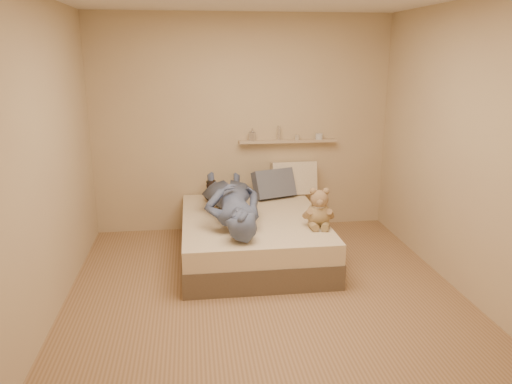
{
  "coord_description": "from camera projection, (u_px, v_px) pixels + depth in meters",
  "views": [
    {
      "loc": [
        -0.63,
        -4.1,
        2.13
      ],
      "look_at": [
        0.0,
        0.65,
        0.8
      ],
      "focal_mm": 35.0,
      "sensor_mm": 36.0,
      "label": 1
    }
  ],
  "objects": [
    {
      "name": "person",
      "position": [
        231.0,
        200.0,
        5.23
      ],
      "size": [
        0.67,
        1.69,
        0.4
      ],
      "primitive_type": "imported",
      "rotation": [
        0.0,
        0.0,
        3.18
      ],
      "color": "#4E597B",
      "rests_on": "bed"
    },
    {
      "name": "game_console",
      "position": [
        243.0,
        221.0,
        4.72
      ],
      "size": [
        0.19,
        0.12,
        0.06
      ],
      "color": "#B1B2B8",
      "rests_on": "bed"
    },
    {
      "name": "bed",
      "position": [
        253.0,
        236.0,
        5.4
      ],
      "size": [
        1.5,
        1.9,
        0.45
      ],
      "color": "brown",
      "rests_on": "floor"
    },
    {
      "name": "shelf_bottles",
      "position": [
        284.0,
        135.0,
        6.07
      ],
      "size": [
        0.92,
        0.09,
        0.17
      ],
      "color": "silver",
      "rests_on": "wall_shelf"
    },
    {
      "name": "wall_shelf",
      "position": [
        288.0,
        141.0,
        6.1
      ],
      "size": [
        1.2,
        0.12,
        0.03
      ],
      "primitive_type": "cube",
      "color": "tan",
      "rests_on": "wall_back"
    },
    {
      "name": "teddy_bear",
      "position": [
        319.0,
        211.0,
        4.99
      ],
      "size": [
        0.33,
        0.33,
        0.41
      ],
      "color": "tan",
      "rests_on": "bed"
    },
    {
      "name": "dark_plush",
      "position": [
        211.0,
        192.0,
        5.86
      ],
      "size": [
        0.17,
        0.17,
        0.26
      ],
      "color": "black",
      "rests_on": "bed"
    },
    {
      "name": "room",
      "position": [
        266.0,
        156.0,
        4.22
      ],
      "size": [
        3.8,
        3.8,
        3.8
      ],
      "color": "#98734E",
      "rests_on": "ground"
    },
    {
      "name": "pillow_grey",
      "position": [
        274.0,
        184.0,
        5.99
      ],
      "size": [
        0.56,
        0.4,
        0.37
      ],
      "primitive_type": "cube",
      "rotation": [
        -0.39,
        0.0,
        0.32
      ],
      "color": "#555767",
      "rests_on": "bed"
    },
    {
      "name": "pillow_cream",
      "position": [
        294.0,
        178.0,
        6.15
      ],
      "size": [
        0.55,
        0.24,
        0.42
      ],
      "primitive_type": "cube",
      "rotation": [
        -0.18,
        0.0,
        0.02
      ],
      "color": "beige",
      "rests_on": "bed"
    }
  ]
}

